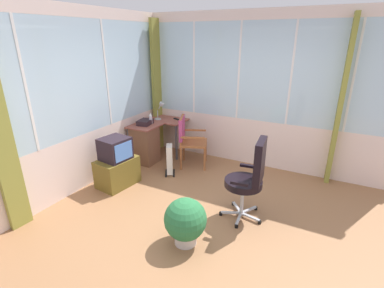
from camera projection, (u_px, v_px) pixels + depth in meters
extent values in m
cube|color=#966742|center=(212.00, 226.00, 3.78)|extent=(5.25, 5.55, 0.06)
cube|color=silver|center=(83.00, 161.00, 4.61)|extent=(4.25, 0.06, 0.88)
cube|color=silver|center=(70.00, 80.00, 4.16)|extent=(4.16, 0.06, 1.71)
cube|color=silver|center=(60.00, 9.00, 3.82)|extent=(4.25, 0.06, 0.18)
cube|color=white|center=(24.00, 87.00, 3.57)|extent=(0.04, 0.07, 1.71)
cube|color=white|center=(105.00, 75.00, 4.74)|extent=(0.04, 0.07, 1.71)
cube|color=silver|center=(258.00, 143.00, 5.40)|extent=(0.06, 4.55, 0.88)
cube|color=silver|center=(265.00, 73.00, 4.94)|extent=(0.06, 4.46, 1.71)
cube|color=silver|center=(270.00, 14.00, 4.60)|extent=(0.06, 4.55, 0.18)
cube|color=white|center=(354.00, 78.00, 4.35)|extent=(0.07, 0.04, 1.71)
cube|color=white|center=(292.00, 75.00, 4.74)|extent=(0.07, 0.04, 1.71)
cube|color=white|center=(239.00, 72.00, 5.14)|extent=(0.07, 0.04, 1.71)
cube|color=white|center=(195.00, 69.00, 5.53)|extent=(0.07, 0.04, 1.71)
cube|color=olive|center=(157.00, 88.00, 5.92)|extent=(0.27, 0.08, 2.67)
cube|color=olive|center=(340.00, 104.00, 4.47)|extent=(0.27, 0.09, 2.67)
cube|color=#985043|center=(153.00, 122.00, 5.66)|extent=(1.10, 0.52, 0.02)
cube|color=#985043|center=(177.00, 121.00, 5.73)|extent=(0.52, 0.28, 0.02)
cube|color=brown|center=(144.00, 145.00, 5.53)|extent=(0.40, 0.48, 0.71)
cylinder|color=#4C4C51|center=(176.00, 143.00, 5.64)|extent=(0.04, 0.04, 0.72)
cylinder|color=#4C4C51|center=(129.00, 146.00, 5.47)|extent=(0.04, 0.04, 0.72)
cylinder|color=#B2B7BC|center=(158.00, 119.00, 5.82)|extent=(0.13, 0.13, 0.02)
cylinder|color=#B2B7BC|center=(158.00, 114.00, 5.78)|extent=(0.02, 0.02, 0.17)
cylinder|color=#B2B7BC|center=(160.00, 106.00, 5.75)|extent=(0.05, 0.10, 0.15)
cone|color=#B2B7BC|center=(163.00, 104.00, 5.76)|extent=(0.12, 0.11, 0.12)
cube|color=black|center=(177.00, 119.00, 5.81)|extent=(0.10, 0.16, 0.02)
cylinder|color=silver|center=(151.00, 120.00, 5.50)|extent=(0.06, 0.06, 0.16)
cone|color=white|center=(150.00, 114.00, 5.46)|extent=(0.06, 0.06, 0.06)
cube|color=#2D1F24|center=(145.00, 122.00, 5.47)|extent=(0.33, 0.27, 0.09)
cylinder|color=#9D582F|center=(205.00, 160.00, 5.21)|extent=(0.04, 0.04, 0.44)
cylinder|color=#9D582F|center=(206.00, 151.00, 5.62)|extent=(0.04, 0.04, 0.44)
cylinder|color=#9D582F|center=(181.00, 159.00, 5.24)|extent=(0.04, 0.04, 0.44)
cylinder|color=#9D582F|center=(184.00, 150.00, 5.65)|extent=(0.04, 0.04, 0.44)
cube|color=#9D582F|center=(194.00, 143.00, 5.35)|extent=(0.63, 0.63, 0.04)
cube|color=#9D582F|center=(182.00, 129.00, 5.27)|extent=(0.41, 0.20, 0.48)
cube|color=#B43F75|center=(182.00, 128.00, 5.26)|extent=(0.44, 0.23, 0.41)
cube|color=#9D582F|center=(193.00, 138.00, 5.08)|extent=(0.20, 0.41, 0.03)
cube|color=#9D582F|center=(195.00, 130.00, 5.49)|extent=(0.20, 0.41, 0.03)
cube|color=#B7B7BF|center=(239.00, 219.00, 3.81)|extent=(0.28, 0.07, 0.02)
cylinder|color=black|center=(236.00, 226.00, 3.70)|extent=(0.05, 0.05, 0.05)
cube|color=#B7B7BF|center=(250.00, 217.00, 3.85)|extent=(0.09, 0.28, 0.02)
cylinder|color=black|center=(259.00, 222.00, 3.77)|extent=(0.05, 0.05, 0.05)
cube|color=#B7B7BF|center=(249.00, 210.00, 4.00)|extent=(0.26, 0.17, 0.02)
cylinder|color=black|center=(256.00, 208.00, 4.08)|extent=(0.05, 0.05, 0.05)
cube|color=#B7B7BF|center=(237.00, 207.00, 4.06)|extent=(0.23, 0.21, 0.02)
cylinder|color=black|center=(233.00, 204.00, 4.19)|extent=(0.05, 0.05, 0.05)
cube|color=#B7B7BF|center=(231.00, 213.00, 3.94)|extent=(0.15, 0.27, 0.02)
cylinder|color=black|center=(221.00, 214.00, 3.95)|extent=(0.05, 0.05, 0.05)
cylinder|color=#B7B7BF|center=(242.00, 199.00, 3.85)|extent=(0.05, 0.05, 0.41)
cylinder|color=black|center=(243.00, 183.00, 3.76)|extent=(0.50, 0.50, 0.09)
cube|color=black|center=(260.00, 162.00, 3.58)|extent=(0.43, 0.14, 0.58)
cube|color=black|center=(248.00, 166.00, 3.95)|extent=(0.07, 0.22, 0.04)
cube|color=black|center=(239.00, 183.00, 3.48)|extent=(0.07, 0.22, 0.04)
cube|color=brown|center=(117.00, 172.00, 4.70)|extent=(0.69, 0.52, 0.47)
cube|color=black|center=(115.00, 149.00, 4.56)|extent=(0.47, 0.45, 0.36)
cube|color=#5589E0|center=(124.00, 151.00, 4.45)|extent=(0.34, 0.05, 0.28)
cube|color=#262628|center=(123.00, 154.00, 4.72)|extent=(0.29, 0.25, 0.07)
cube|color=silver|center=(169.00, 162.00, 4.95)|extent=(0.07, 0.10, 0.52)
cube|color=silver|center=(170.00, 161.00, 4.99)|extent=(0.07, 0.10, 0.52)
cube|color=silver|center=(170.00, 160.00, 5.03)|extent=(0.07, 0.10, 0.52)
cube|color=silver|center=(170.00, 159.00, 5.07)|extent=(0.07, 0.10, 0.52)
cube|color=silver|center=(170.00, 158.00, 5.11)|extent=(0.07, 0.10, 0.52)
cube|color=silver|center=(170.00, 157.00, 5.15)|extent=(0.07, 0.10, 0.52)
cube|color=black|center=(174.00, 173.00, 5.15)|extent=(0.25, 0.16, 0.03)
cube|color=black|center=(166.00, 173.00, 5.14)|extent=(0.25, 0.16, 0.03)
cube|color=silver|center=(170.00, 155.00, 5.17)|extent=(0.09, 0.10, 0.37)
cylinder|color=beige|center=(186.00, 238.00, 3.41)|extent=(0.27, 0.27, 0.15)
sphere|color=#296E3D|center=(185.00, 219.00, 3.31)|extent=(0.51, 0.51, 0.51)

